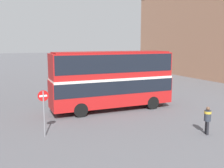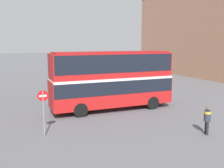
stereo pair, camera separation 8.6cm
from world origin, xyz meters
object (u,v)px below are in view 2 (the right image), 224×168
pedestrian_foreground (207,118)px  double_decker_bus (112,77)px  no_entry_sign (43,106)px  parked_car_kerb_near (138,77)px

pedestrian_foreground → double_decker_bus: bearing=-43.3°
pedestrian_foreground → no_entry_sign: size_ratio=0.62×
double_decker_bus → parked_car_kerb_near: size_ratio=2.49×
double_decker_bus → pedestrian_foreground: double_decker_bus is taller
no_entry_sign → pedestrian_foreground: bearing=-23.1°
double_decker_bus → pedestrian_foreground: bearing=-68.0°
double_decker_bus → pedestrian_foreground: 8.46m
parked_car_kerb_near → pedestrian_foreground: bearing=74.7°
pedestrian_foreground → no_entry_sign: (-9.05, 3.86, 0.82)m
double_decker_bus → parked_car_kerb_near: 15.34m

